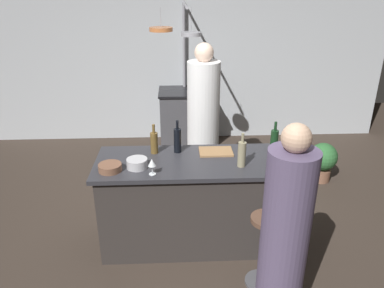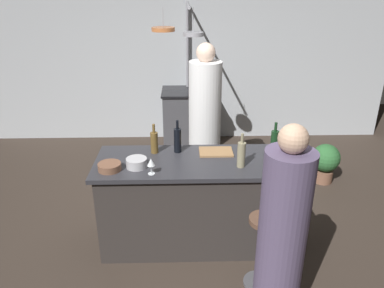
{
  "view_description": "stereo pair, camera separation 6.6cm",
  "coord_description": "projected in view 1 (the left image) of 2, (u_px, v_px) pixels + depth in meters",
  "views": [
    {
      "loc": [
        -0.15,
        -3.09,
        2.41
      ],
      "look_at": [
        0.0,
        0.15,
        1.0
      ],
      "focal_mm": 34.91,
      "sensor_mm": 36.0,
      "label": 1
    },
    {
      "loc": [
        -0.09,
        -3.1,
        2.41
      ],
      "look_at": [
        0.0,
        0.15,
        1.0
      ],
      "focal_mm": 34.91,
      "sensor_mm": 36.0,
      "label": 2
    }
  ],
  "objects": [
    {
      "name": "ground_plane",
      "position": [
        193.0,
        240.0,
        3.8
      ],
      "size": [
        9.0,
        9.0,
        0.0
      ],
      "primitive_type": "plane",
      "color": "#382D26"
    },
    {
      "name": "back_wall",
      "position": [
        184.0,
        59.0,
        5.89
      ],
      "size": [
        6.4,
        0.16,
        2.6
      ],
      "primitive_type": "cube",
      "color": "#B2B7BC",
      "rests_on": "ground_plane"
    },
    {
      "name": "kitchen_island",
      "position": [
        193.0,
        202.0,
        3.62
      ],
      "size": [
        1.8,
        0.72,
        0.9
      ],
      "color": "#332D2B",
      "rests_on": "ground_plane"
    },
    {
      "name": "stove_range",
      "position": [
        185.0,
        118.0,
        5.87
      ],
      "size": [
        0.8,
        0.64,
        0.89
      ],
      "color": "#47474C",
      "rests_on": "ground_plane"
    },
    {
      "name": "chef",
      "position": [
        203.0,
        125.0,
        4.47
      ],
      "size": [
        0.38,
        0.38,
        1.8
      ],
      "color": "white",
      "rests_on": "ground_plane"
    },
    {
      "name": "bar_stool_right",
      "position": [
        264.0,
        248.0,
        3.11
      ],
      "size": [
        0.28,
        0.28,
        0.68
      ],
      "color": "#4C4C51",
      "rests_on": "ground_plane"
    },
    {
      "name": "guest_right",
      "position": [
        284.0,
        238.0,
        2.63
      ],
      "size": [
        0.34,
        0.34,
        1.62
      ],
      "color": "#594C6B",
      "rests_on": "ground_plane"
    },
    {
      "name": "overhead_pot_rack",
      "position": [
        180.0,
        45.0,
        4.92
      ],
      "size": [
        0.61,
        1.46,
        2.17
      ],
      "color": "gray",
      "rests_on": "ground_plane"
    },
    {
      "name": "potted_plant",
      "position": [
        323.0,
        160.0,
        4.84
      ],
      "size": [
        0.36,
        0.36,
        0.52
      ],
      "color": "brown",
      "rests_on": "ground_plane"
    },
    {
      "name": "cutting_board",
      "position": [
        216.0,
        152.0,
        3.6
      ],
      "size": [
        0.32,
        0.22,
        0.02
      ],
      "primitive_type": "cube",
      "color": "#997047",
      "rests_on": "kitchen_island"
    },
    {
      "name": "pepper_mill",
      "position": [
        273.0,
        155.0,
        3.3
      ],
      "size": [
        0.05,
        0.05,
        0.21
      ],
      "primitive_type": "cylinder",
      "color": "#382319",
      "rests_on": "kitchen_island"
    },
    {
      "name": "wine_bottle_amber",
      "position": [
        154.0,
        142.0,
        3.55
      ],
      "size": [
        0.07,
        0.07,
        0.29
      ],
      "color": "brown",
      "rests_on": "kitchen_island"
    },
    {
      "name": "wine_bottle_red",
      "position": [
        274.0,
        142.0,
        3.5
      ],
      "size": [
        0.07,
        0.07,
        0.33
      ],
      "color": "#143319",
      "rests_on": "kitchen_island"
    },
    {
      "name": "wine_bottle_dark",
      "position": [
        177.0,
        140.0,
        3.57
      ],
      "size": [
        0.07,
        0.07,
        0.32
      ],
      "color": "black",
      "rests_on": "kitchen_island"
    },
    {
      "name": "wine_bottle_white",
      "position": [
        242.0,
        154.0,
        3.29
      ],
      "size": [
        0.07,
        0.07,
        0.32
      ],
      "color": "gray",
      "rests_on": "kitchen_island"
    },
    {
      "name": "wine_glass_by_chef",
      "position": [
        152.0,
        163.0,
        3.15
      ],
      "size": [
        0.07,
        0.07,
        0.15
      ],
      "color": "silver",
      "rests_on": "kitchen_island"
    },
    {
      "name": "wine_glass_near_left_guest",
      "position": [
        274.0,
        139.0,
        3.63
      ],
      "size": [
        0.07,
        0.07,
        0.15
      ],
      "color": "silver",
      "rests_on": "kitchen_island"
    },
    {
      "name": "mixing_bowl_steel",
      "position": [
        137.0,
        163.0,
        3.29
      ],
      "size": [
        0.19,
        0.19,
        0.08
      ],
      "primitive_type": "cylinder",
      "color": "#B7B7BC",
      "rests_on": "kitchen_island"
    },
    {
      "name": "mixing_bowl_wooden",
      "position": [
        110.0,
        167.0,
        3.24
      ],
      "size": [
        0.2,
        0.2,
        0.06
      ],
      "primitive_type": "cylinder",
      "color": "brown",
      "rests_on": "kitchen_island"
    }
  ]
}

